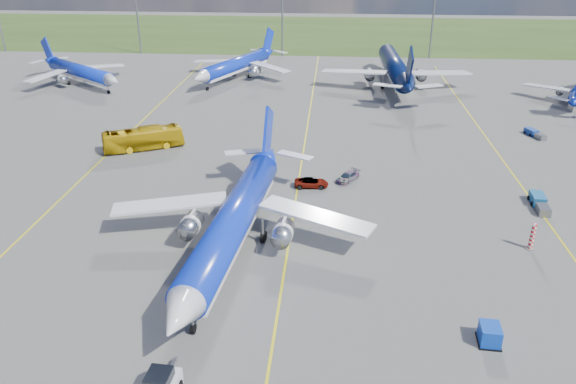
# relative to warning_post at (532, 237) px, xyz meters

# --- Properties ---
(ground) EXTENTS (400.00, 400.00, 0.00)m
(ground) POSITION_rel_warning_post_xyz_m (-26.00, -8.00, -1.50)
(ground) COLOR #525250
(ground) RESTS_ON ground
(grass_strip) EXTENTS (400.00, 80.00, 0.01)m
(grass_strip) POSITION_rel_warning_post_xyz_m (-26.00, 142.00, -1.50)
(grass_strip) COLOR #2D4719
(grass_strip) RESTS_ON ground
(taxiway_lines) EXTENTS (60.25, 160.00, 0.02)m
(taxiway_lines) POSITION_rel_warning_post_xyz_m (-25.83, 19.70, -1.49)
(taxiway_lines) COLOR yellow
(taxiway_lines) RESTS_ON ground
(floodlight_masts) EXTENTS (202.20, 0.50, 22.70)m
(floodlight_masts) POSITION_rel_warning_post_xyz_m (-16.00, 102.00, 11.06)
(floodlight_masts) COLOR slate
(floodlight_masts) RESTS_ON ground
(warning_post) EXTENTS (0.50, 0.50, 3.00)m
(warning_post) POSITION_rel_warning_post_xyz_m (0.00, 0.00, 0.00)
(warning_post) COLOR red
(warning_post) RESTS_ON ground
(bg_jet_nw) EXTENTS (41.66, 40.27, 8.68)m
(bg_jet_nw) POSITION_rel_warning_post_xyz_m (-77.81, 65.74, -1.50)
(bg_jet_nw) COLOR #0D2AC1
(bg_jet_nw) RESTS_ON ground
(bg_jet_nnw) EXTENTS (38.86, 43.45, 9.36)m
(bg_jet_nnw) POSITION_rel_warning_post_xyz_m (-44.14, 74.02, -1.50)
(bg_jet_nnw) COLOR #0D2AC1
(bg_jet_nnw) RESTS_ON ground
(bg_jet_n) EXTENTS (35.72, 46.10, 11.80)m
(bg_jet_n) POSITION_rel_warning_post_xyz_m (-8.28, 71.11, -1.50)
(bg_jet_n) COLOR #07133D
(bg_jet_n) RESTS_ON ground
(main_airliner) EXTENTS (34.83, 43.61, 10.71)m
(main_airliner) POSITION_rel_warning_post_xyz_m (-31.59, -3.15, -1.50)
(main_airliner) COLOR #0D2AC1
(main_airliner) RESTS_ON ground
(uld_container) EXTENTS (1.77, 2.15, 1.63)m
(uld_container) POSITION_rel_warning_post_xyz_m (-8.15, -15.92, -0.68)
(uld_container) COLOR #0C3BB4
(uld_container) RESTS_ON ground
(apron_bus) EXTENTS (12.35, 8.22, 3.45)m
(apron_bus) POSITION_rel_warning_post_xyz_m (-51.02, 26.63, 0.23)
(apron_bus) COLOR #C29A0B
(apron_bus) RESTS_ON ground
(service_car_a) EXTENTS (2.37, 3.84, 1.22)m
(service_car_a) POSITION_rel_warning_post_xyz_m (-57.14, 30.16, -0.89)
(service_car_a) COLOR #999999
(service_car_a) RESTS_ON ground
(service_car_b) EXTENTS (4.65, 2.35, 1.26)m
(service_car_b) POSITION_rel_warning_post_xyz_m (-24.18, 14.29, -0.87)
(service_car_b) COLOR #999999
(service_car_b) RESTS_ON ground
(service_car_c) EXTENTS (3.72, 4.40, 1.21)m
(service_car_c) POSITION_rel_warning_post_xyz_m (-19.31, 16.71, -0.90)
(service_car_c) COLOR #999999
(service_car_c) RESTS_ON ground
(baggage_tug_w) EXTENTS (1.87, 5.59, 1.23)m
(baggage_tug_w) POSITION_rel_warning_post_xyz_m (4.25, 10.55, -0.92)
(baggage_tug_w) COLOR #165587
(baggage_tug_w) RESTS_ON ground
(baggage_tug_c) EXTENTS (1.93, 4.94, 1.08)m
(baggage_tug_c) POSITION_rel_warning_post_xyz_m (-47.71, 32.22, -0.99)
(baggage_tug_c) COLOR #1A5F9F
(baggage_tug_c) RESTS_ON ground
(baggage_tug_e) EXTENTS (2.63, 4.58, 1.00)m
(baggage_tug_e) POSITION_rel_warning_post_xyz_m (12.09, 37.94, -1.03)
(baggage_tug_e) COLOR #183C95
(baggage_tug_e) RESTS_ON ground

